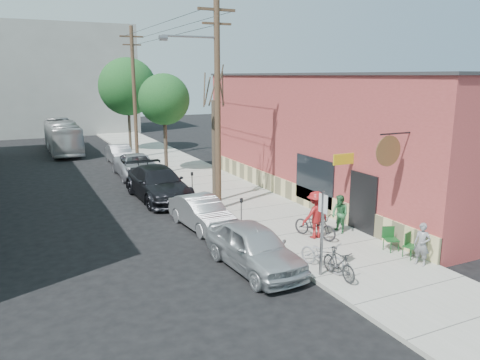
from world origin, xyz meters
name	(u,v)px	position (x,y,z in m)	size (l,w,h in m)	color
ground	(208,251)	(0.00, 0.00, 0.00)	(120.00, 120.00, 0.00)	black
sidewalk	(205,181)	(4.25, 11.00, 0.07)	(4.50, 58.00, 0.15)	#A5A499
cafe_building	(328,136)	(8.99, 4.99, 3.30)	(6.60, 20.20, 6.61)	#9E3B3A
end_cap_building	(50,80)	(-2.00, 42.00, 6.00)	(18.00, 8.00, 12.00)	gray
sign_post	(322,225)	(2.35, -3.90, 1.83)	(0.07, 0.45, 2.80)	slate
parking_meter_near	(241,207)	(2.25, 1.76, 0.98)	(0.14, 0.14, 1.24)	slate
parking_meter_far	(192,179)	(2.25, 7.85, 0.98)	(0.14, 0.14, 1.24)	slate
utility_pole_near	(216,99)	(2.39, 4.71, 5.41)	(3.57, 0.28, 10.00)	#503A28
utility_pole_far	(134,91)	(2.45, 21.10, 5.34)	(1.80, 0.28, 10.00)	#503A28
tree_bare	(214,152)	(2.80, 6.01, 2.73)	(0.24, 0.24, 5.15)	#44392C
tree_leafy_mid	(164,100)	(2.80, 14.40, 4.95)	(3.34, 3.34, 6.49)	#44392C
tree_leafy_far	(128,87)	(2.80, 24.90, 5.56)	(4.85, 4.85, 7.84)	#44392C
patio_chair_a	(391,239)	(5.96, -3.24, 0.59)	(0.50, 0.50, 0.88)	#14481C
patio_chair_b	(411,246)	(6.10, -4.08, 0.59)	(0.50, 0.50, 0.88)	#14481C
patron_grey	(422,244)	(5.91, -4.70, 0.89)	(0.54, 0.36, 1.49)	gray
patron_green	(340,214)	(5.51, -0.75, 0.94)	(0.77, 0.60, 1.58)	#2B6D3D
cyclist	(315,215)	(4.25, -0.83, 1.10)	(1.23, 0.71, 1.90)	maroon
cyclist_bike	(315,225)	(4.25, -0.83, 0.66)	(0.68, 1.94, 1.02)	black
parked_bike_a	(339,263)	(2.75, -4.31, 0.63)	(0.45, 1.59, 0.96)	black
parked_bike_b	(323,255)	(2.69, -3.51, 0.64)	(0.65, 1.86, 0.98)	gray
car_0	(254,247)	(0.80, -2.20, 0.78)	(1.85, 4.59, 1.56)	#B7BBBF
car_1	(202,213)	(0.80, 2.68, 0.69)	(1.45, 4.16, 1.37)	#9CA0A3
car_2	(158,184)	(0.46, 8.22, 0.86)	(2.41, 5.93, 1.72)	black
car_3	(137,166)	(0.80, 14.33, 0.73)	(2.44, 5.29, 1.47)	#B2B2BA
car_4	(120,154)	(0.80, 19.58, 0.69)	(1.47, 4.22, 1.39)	#929498
bus	(62,137)	(-2.51, 27.11, 1.36)	(2.28, 9.76, 2.72)	silver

